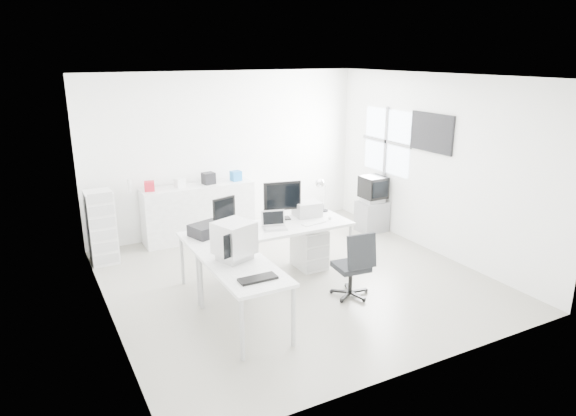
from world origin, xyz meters
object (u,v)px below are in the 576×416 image
office_chair (351,263)px  laser_printer (307,209)px  laptop (275,221)px  sideboard (199,212)px  inkjet_printer (208,230)px  lcd_monitor_small (224,213)px  side_desk (244,297)px  drawer_pedestal (309,248)px  main_desk (269,253)px  crt_tv (373,189)px  tv_cabinet (372,216)px  crt_monitor (234,241)px  filing_cabinet (101,227)px  lcd_monitor_large (282,200)px

office_chair → laser_printer: bearing=93.1°
laptop → sideboard: laptop is taller
sideboard → inkjet_printer: bearing=-104.6°
lcd_monitor_small → laser_printer: (1.30, -0.03, -0.12)m
side_desk → drawer_pedestal: 1.93m
laser_printer → drawer_pedestal: bearing=-101.3°
main_desk → laser_printer: bearing=16.3°
inkjet_printer → laptop: laptop is taller
drawer_pedestal → crt_tv: 2.08m
laptop → tv_cabinet: laptop is taller
main_desk → crt_monitor: bearing=-135.0°
main_desk → inkjet_printer: bearing=173.3°
filing_cabinet → office_chair: bearing=-45.7°
inkjet_printer → crt_tv: 3.47m
inkjet_printer → office_chair: (1.54, -1.13, -0.37)m
crt_tv → side_desk: bearing=-148.7°
main_desk → filing_cabinet: (-1.98, 1.71, 0.18)m
filing_cabinet → lcd_monitor_large: bearing=-32.0°
crt_monitor → tv_cabinet: crt_monitor is taller
laser_printer → sideboard: size_ratio=0.20×
main_desk → sideboard: 2.04m
lcd_monitor_small → drawer_pedestal: bearing=-25.6°
main_desk → drawer_pedestal: 0.71m
crt_monitor → tv_cabinet: 3.88m
drawer_pedestal → filing_cabinet: bearing=148.3°
office_chair → crt_tv: bearing=53.0°
lcd_monitor_large → main_desk: bearing=-133.3°
crt_tv → filing_cabinet: 4.57m
lcd_monitor_large → office_chair: bearing=-63.9°
crt_monitor → inkjet_printer: bearing=70.3°
side_desk → drawer_pedestal: (1.55, 1.15, -0.08)m
lcd_monitor_large → sideboard: lcd_monitor_large is taller
lcd_monitor_large → crt_tv: size_ratio=1.15×
laptop → tv_cabinet: (2.47, 1.04, -0.60)m
side_desk → laptop: bearing=48.0°
sideboard → filing_cabinet: 1.66m
inkjet_printer → filing_cabinet: filing_cabinet is taller
laser_printer → sideboard: bearing=126.7°
lcd_monitor_large → laptop: (-0.30, -0.35, -0.17)m
lcd_monitor_large → filing_cabinet: lcd_monitor_large is taller
side_desk → crt_monitor: bearing=90.0°
drawer_pedestal → laptop: (-0.65, -0.15, 0.57)m
crt_tv → sideboard: bearing=159.6°
side_desk → tv_cabinet: size_ratio=2.58×
lcd_monitor_large → office_chair: (0.34, -1.28, -0.58)m
inkjet_printer → sideboard: sideboard is taller
inkjet_printer → filing_cabinet: 1.99m
main_desk → laptop: laptop is taller
side_desk → crt_tv: bearing=31.3°
main_desk → side_desk: size_ratio=1.71×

